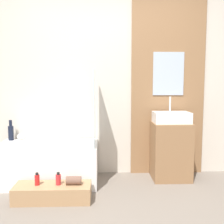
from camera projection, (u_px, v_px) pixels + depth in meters
The scene contains 12 objects.
wall_tiled_back at pixel (105, 80), 3.59m from camera, with size 4.20×0.06×2.60m, color beige.
wall_wood_accent at pixel (168, 80), 3.57m from camera, with size 1.00×0.04×2.60m.
bathtub at pixel (48, 163), 3.31m from camera, with size 1.24×0.65×0.50m.
glass_shower_screen at pixel (94, 108), 3.21m from camera, with size 0.01×0.53×0.92m, color silver.
wooden_step_bench at pixel (53, 193), 2.80m from camera, with size 0.81×0.30×0.17m, color #A87F56.
vanity_cabinet at pixel (171, 151), 3.44m from camera, with size 0.48×0.42×0.74m, color #8E6642.
sink at pixel (171, 117), 3.39m from camera, with size 0.46×0.31×0.34m.
vase_tall_dark at pixel (11, 132), 3.49m from camera, with size 0.07×0.07×0.27m.
vase_round_light at pixel (21, 137), 3.49m from camera, with size 0.09×0.09×0.09m, color silver.
bottle_soap_primary at pixel (37, 179), 2.78m from camera, with size 0.05×0.05×0.14m.
bottle_soap_secondary at pixel (58, 179), 2.79m from camera, with size 0.05×0.05×0.14m.
towel_roll at pixel (74, 180), 2.80m from camera, with size 0.09×0.09×0.16m, color brown.
Camera 1 is at (-0.02, -2.04, 1.24)m, focal length 42.00 mm.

